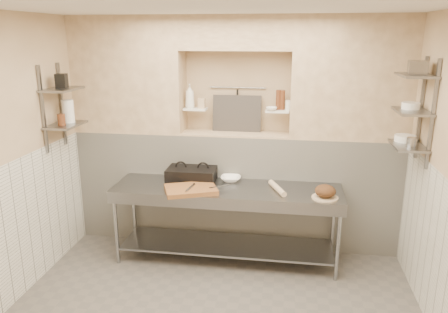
% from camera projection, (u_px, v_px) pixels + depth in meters
% --- Properties ---
extents(wall_back, '(4.00, 0.10, 2.80)m').
position_uv_depth(wall_back, '(238.00, 130.00, 5.59)').
color(wall_back, '#CFB28D').
rests_on(wall_back, ground).
extents(backwall_lower, '(4.00, 0.40, 1.40)m').
position_uv_depth(backwall_lower, '(235.00, 188.00, 5.54)').
color(backwall_lower, silver).
rests_on(backwall_lower, floor).
extents(alcove_sill, '(1.30, 0.40, 0.02)m').
position_uv_depth(alcove_sill, '(236.00, 133.00, 5.35)').
color(alcove_sill, '#CFB28D').
rests_on(alcove_sill, backwall_lower).
extents(backwall_pillar_left, '(1.35, 0.40, 1.40)m').
position_uv_depth(backwall_pillar_left, '(129.00, 75.00, 5.36)').
color(backwall_pillar_left, '#CFB28D').
rests_on(backwall_pillar_left, backwall_lower).
extents(backwall_pillar_right, '(1.35, 0.40, 1.40)m').
position_uv_depth(backwall_pillar_right, '(351.00, 78.00, 4.97)').
color(backwall_pillar_right, '#CFB28D').
rests_on(backwall_pillar_right, backwall_lower).
extents(backwall_header, '(1.30, 0.40, 0.40)m').
position_uv_depth(backwall_header, '(236.00, 33.00, 5.03)').
color(backwall_header, '#CFB28D').
rests_on(backwall_header, backwall_lower).
extents(wainscot_left, '(0.02, 3.90, 1.40)m').
position_uv_depth(wainscot_left, '(6.00, 238.00, 4.17)').
color(wainscot_left, silver).
rests_on(wainscot_left, floor).
extents(wainscot_right, '(0.02, 3.90, 1.40)m').
position_uv_depth(wainscot_right, '(448.00, 272.00, 3.59)').
color(wainscot_right, silver).
rests_on(wainscot_right, floor).
extents(alcove_shelf_left, '(0.28, 0.16, 0.02)m').
position_uv_depth(alcove_shelf_left, '(195.00, 109.00, 5.35)').
color(alcove_shelf_left, white).
rests_on(alcove_shelf_left, backwall_lower).
extents(alcove_shelf_right, '(0.28, 0.16, 0.02)m').
position_uv_depth(alcove_shelf_right, '(277.00, 111.00, 5.20)').
color(alcove_shelf_right, white).
rests_on(alcove_shelf_right, backwall_lower).
extents(utensil_rail, '(0.70, 0.02, 0.02)m').
position_uv_depth(utensil_rail, '(238.00, 88.00, 5.37)').
color(utensil_rail, gray).
rests_on(utensil_rail, wall_back).
extents(hanging_steel, '(0.02, 0.02, 0.30)m').
position_uv_depth(hanging_steel, '(237.00, 102.00, 5.40)').
color(hanging_steel, black).
rests_on(hanging_steel, utensil_rail).
extents(splash_panel, '(0.60, 0.08, 0.45)m').
position_uv_depth(splash_panel, '(237.00, 113.00, 5.39)').
color(splash_panel, '#383330').
rests_on(splash_panel, alcove_sill).
extents(shelf_rail_left_a, '(0.03, 0.03, 0.95)m').
position_uv_depth(shelf_rail_left_a, '(62.00, 104.00, 5.06)').
color(shelf_rail_left_a, slate).
rests_on(shelf_rail_left_a, wall_left).
extents(shelf_rail_left_b, '(0.03, 0.03, 0.95)m').
position_uv_depth(shelf_rail_left_b, '(43.00, 110.00, 4.68)').
color(shelf_rail_left_b, slate).
rests_on(shelf_rail_left_b, wall_left).
extents(wall_shelf_left_lower, '(0.30, 0.50, 0.02)m').
position_uv_depth(wall_shelf_left_lower, '(66.00, 125.00, 4.90)').
color(wall_shelf_left_lower, slate).
rests_on(wall_shelf_left_lower, wall_left).
extents(wall_shelf_left_upper, '(0.30, 0.50, 0.03)m').
position_uv_depth(wall_shelf_left_upper, '(62.00, 89.00, 4.80)').
color(wall_shelf_left_upper, slate).
rests_on(wall_shelf_left_upper, wall_left).
extents(shelf_rail_right_a, '(0.03, 0.03, 1.05)m').
position_uv_depth(shelf_rail_right_a, '(421.00, 108.00, 4.47)').
color(shelf_rail_right_a, slate).
rests_on(shelf_rail_right_a, wall_right).
extents(shelf_rail_right_b, '(0.03, 0.03, 1.05)m').
position_uv_depth(shelf_rail_right_b, '(433.00, 115.00, 4.09)').
color(shelf_rail_right_b, slate).
rests_on(shelf_rail_right_b, wall_right).
extents(wall_shelf_right_lower, '(0.30, 0.50, 0.02)m').
position_uv_depth(wall_shelf_right_lower, '(408.00, 146.00, 4.39)').
color(wall_shelf_right_lower, slate).
rests_on(wall_shelf_right_lower, wall_right).
extents(wall_shelf_right_mid, '(0.30, 0.50, 0.02)m').
position_uv_depth(wall_shelf_right_mid, '(412.00, 111.00, 4.30)').
color(wall_shelf_right_mid, slate).
rests_on(wall_shelf_right_mid, wall_right).
extents(wall_shelf_right_upper, '(0.30, 0.50, 0.03)m').
position_uv_depth(wall_shelf_right_upper, '(416.00, 75.00, 4.20)').
color(wall_shelf_right_upper, slate).
rests_on(wall_shelf_right_upper, wall_right).
extents(prep_table, '(2.60, 0.70, 0.90)m').
position_uv_depth(prep_table, '(227.00, 209.00, 5.02)').
color(prep_table, gray).
rests_on(prep_table, floor).
extents(panini_press, '(0.58, 0.42, 0.16)m').
position_uv_depth(panini_press, '(192.00, 174.00, 5.21)').
color(panini_press, black).
rests_on(panini_press, prep_table).
extents(cutting_board, '(0.66, 0.57, 0.05)m').
position_uv_depth(cutting_board, '(191.00, 189.00, 4.83)').
color(cutting_board, brown).
rests_on(cutting_board, prep_table).
extents(knife_blade, '(0.23, 0.18, 0.01)m').
position_uv_depth(knife_blade, '(220.00, 186.00, 4.86)').
color(knife_blade, gray).
rests_on(knife_blade, cutting_board).
extents(tongs, '(0.06, 0.26, 0.02)m').
position_uv_depth(tongs, '(190.00, 188.00, 4.79)').
color(tongs, gray).
rests_on(tongs, cutting_board).
extents(mixing_bowl, '(0.26, 0.26, 0.06)m').
position_uv_depth(mixing_bowl, '(231.00, 179.00, 5.18)').
color(mixing_bowl, white).
rests_on(mixing_bowl, prep_table).
extents(rolling_pin, '(0.22, 0.41, 0.06)m').
position_uv_depth(rolling_pin, '(277.00, 188.00, 4.85)').
color(rolling_pin, tan).
rests_on(rolling_pin, prep_table).
extents(bread_board, '(0.28, 0.28, 0.02)m').
position_uv_depth(bread_board, '(325.00, 198.00, 4.64)').
color(bread_board, tan).
rests_on(bread_board, prep_table).
extents(bread_loaf, '(0.22, 0.22, 0.13)m').
position_uv_depth(bread_loaf, '(325.00, 191.00, 4.62)').
color(bread_loaf, '#4C2D19').
rests_on(bread_loaf, bread_board).
extents(bottle_soap, '(0.13, 0.13, 0.29)m').
position_uv_depth(bottle_soap, '(190.00, 96.00, 5.30)').
color(bottle_soap, white).
rests_on(bottle_soap, alcove_shelf_left).
extents(jar_alcove, '(0.08, 0.08, 0.12)m').
position_uv_depth(jar_alcove, '(202.00, 103.00, 5.31)').
color(jar_alcove, '#CFB28D').
rests_on(jar_alcove, alcove_shelf_left).
extents(bowl_alcove, '(0.17, 0.17, 0.04)m').
position_uv_depth(bowl_alcove, '(271.00, 109.00, 5.16)').
color(bowl_alcove, white).
rests_on(bowl_alcove, alcove_shelf_right).
extents(condiment_a, '(0.06, 0.06, 0.23)m').
position_uv_depth(condiment_a, '(282.00, 100.00, 5.19)').
color(condiment_a, '#552B16').
rests_on(condiment_a, alcove_shelf_right).
extents(condiment_b, '(0.06, 0.06, 0.24)m').
position_uv_depth(condiment_b, '(278.00, 100.00, 5.20)').
color(condiment_b, '#552B16').
rests_on(condiment_b, alcove_shelf_right).
extents(condiment_c, '(0.07, 0.07, 0.12)m').
position_uv_depth(condiment_c, '(288.00, 105.00, 5.15)').
color(condiment_c, white).
rests_on(condiment_c, alcove_shelf_right).
extents(jug_left, '(0.13, 0.13, 0.26)m').
position_uv_depth(jug_left, '(68.00, 111.00, 4.95)').
color(jug_left, white).
rests_on(jug_left, wall_shelf_left_lower).
extents(jar_left, '(0.08, 0.08, 0.13)m').
position_uv_depth(jar_left, '(61.00, 120.00, 4.81)').
color(jar_left, '#552B16').
rests_on(jar_left, wall_shelf_left_lower).
extents(box_left_upper, '(0.13, 0.13, 0.16)m').
position_uv_depth(box_left_upper, '(62.00, 81.00, 4.78)').
color(box_left_upper, black).
rests_on(box_left_upper, wall_shelf_left_upper).
extents(bowl_right, '(0.21, 0.21, 0.06)m').
position_uv_depth(bowl_right, '(405.00, 138.00, 4.51)').
color(bowl_right, white).
rests_on(bowl_right, wall_shelf_right_lower).
extents(canister_right, '(0.10, 0.10, 0.10)m').
position_uv_depth(canister_right, '(411.00, 142.00, 4.27)').
color(canister_right, gray).
rests_on(canister_right, wall_shelf_right_lower).
extents(bowl_right_mid, '(0.18, 0.18, 0.07)m').
position_uv_depth(bowl_right_mid, '(411.00, 106.00, 4.35)').
color(bowl_right_mid, white).
rests_on(bowl_right_mid, wall_shelf_right_mid).
extents(basket_right, '(0.19, 0.23, 0.13)m').
position_uv_depth(basket_right, '(418.00, 67.00, 4.17)').
color(basket_right, gray).
rests_on(basket_right, wall_shelf_right_upper).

